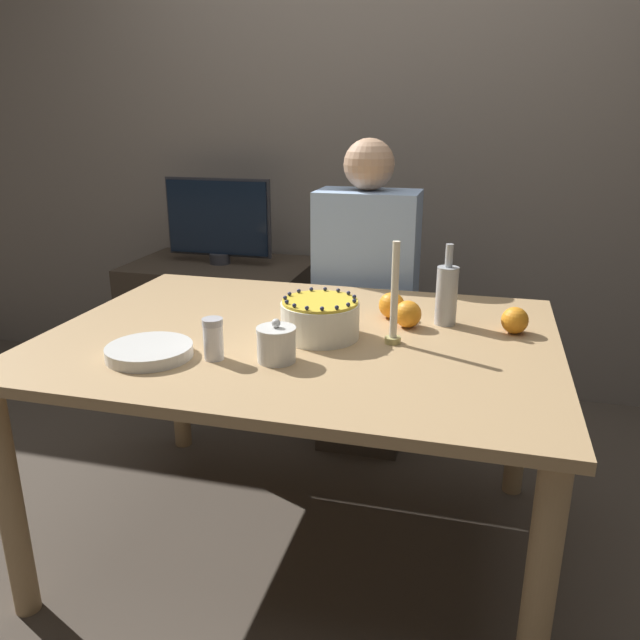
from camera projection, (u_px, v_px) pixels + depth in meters
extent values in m
plane|color=#4C4238|center=(303.00, 541.00, 2.07)|extent=(12.00, 12.00, 0.00)
cube|color=slate|center=(384.00, 124.00, 2.94)|extent=(8.00, 0.05, 2.60)
cube|color=tan|center=(301.00, 338.00, 1.84)|extent=(1.47, 1.09, 0.03)
cylinder|color=tan|center=(10.00, 504.00, 1.68)|extent=(0.07, 0.07, 0.70)
cylinder|color=tan|center=(538.00, 599.00, 1.35)|extent=(0.07, 0.07, 0.70)
cylinder|color=tan|center=(178.00, 368.00, 2.57)|extent=(0.07, 0.07, 0.70)
cylinder|color=tan|center=(521.00, 406.00, 2.24)|extent=(0.07, 0.07, 0.70)
cylinder|color=white|center=(320.00, 320.00, 1.79)|extent=(0.23, 0.23, 0.10)
cylinder|color=yellow|center=(320.00, 302.00, 1.78)|extent=(0.22, 0.22, 0.01)
sphere|color=#23284C|center=(354.00, 301.00, 1.75)|extent=(0.01, 0.01, 0.01)
sphere|color=#23284C|center=(354.00, 297.00, 1.79)|extent=(0.01, 0.01, 0.01)
sphere|color=#23284C|center=(348.00, 293.00, 1.82)|extent=(0.01, 0.01, 0.01)
sphere|color=#23284C|center=(338.00, 290.00, 1.85)|extent=(0.01, 0.01, 0.01)
sphere|color=#23284C|center=(325.00, 289.00, 1.87)|extent=(0.01, 0.01, 0.01)
sphere|color=#23284C|center=(311.00, 289.00, 1.86)|extent=(0.01, 0.01, 0.01)
sphere|color=#23284C|center=(299.00, 291.00, 1.85)|extent=(0.01, 0.01, 0.01)
sphere|color=#23284C|center=(290.00, 294.00, 1.82)|extent=(0.01, 0.01, 0.01)
sphere|color=#23284C|center=(285.00, 298.00, 1.78)|extent=(0.01, 0.01, 0.01)
sphere|color=#23284C|center=(287.00, 302.00, 1.74)|extent=(0.01, 0.01, 0.01)
sphere|color=#23284C|center=(294.00, 305.00, 1.71)|extent=(0.01, 0.01, 0.01)
sphere|color=#23284C|center=(307.00, 308.00, 1.68)|extent=(0.01, 0.01, 0.01)
sphere|color=#23284C|center=(322.00, 309.00, 1.68)|extent=(0.01, 0.01, 0.01)
sphere|color=#23284C|center=(337.00, 307.00, 1.69)|extent=(0.01, 0.01, 0.01)
sphere|color=#23284C|center=(348.00, 305.00, 1.71)|extent=(0.01, 0.01, 0.01)
cylinder|color=silver|center=(277.00, 347.00, 1.62)|extent=(0.10, 0.10, 0.08)
cylinder|color=silver|center=(277.00, 330.00, 1.61)|extent=(0.10, 0.10, 0.01)
sphere|color=silver|center=(277.00, 323.00, 1.60)|extent=(0.02, 0.02, 0.02)
cylinder|color=white|center=(214.00, 342.00, 1.63)|extent=(0.05, 0.05, 0.09)
cylinder|color=silver|center=(212.00, 322.00, 1.61)|extent=(0.05, 0.05, 0.02)
cylinder|color=silver|center=(150.00, 355.00, 1.66)|extent=(0.23, 0.23, 0.01)
cylinder|color=silver|center=(150.00, 353.00, 1.66)|extent=(0.23, 0.23, 0.01)
cylinder|color=silver|center=(149.00, 350.00, 1.65)|extent=(0.23, 0.23, 0.01)
cylinder|color=silver|center=(149.00, 347.00, 1.65)|extent=(0.23, 0.23, 0.01)
cylinder|color=tan|center=(393.00, 340.00, 1.76)|extent=(0.05, 0.05, 0.02)
cylinder|color=silver|center=(395.00, 290.00, 1.71)|extent=(0.02, 0.02, 0.27)
cylinder|color=#B2B7BC|center=(447.00, 296.00, 1.89)|extent=(0.07, 0.07, 0.18)
cylinder|color=#B2B7BC|center=(449.00, 256.00, 1.85)|extent=(0.02, 0.02, 0.07)
sphere|color=orange|center=(515.00, 320.00, 1.83)|extent=(0.08, 0.08, 0.08)
sphere|color=orange|center=(408.00, 314.00, 1.88)|extent=(0.08, 0.08, 0.08)
sphere|color=orange|center=(392.00, 305.00, 1.97)|extent=(0.08, 0.08, 0.08)
cube|color=#473D33|center=(364.00, 389.00, 2.67)|extent=(0.34, 0.34, 0.45)
cube|color=#99B7E0|center=(367.00, 268.00, 2.50)|extent=(0.40, 0.24, 0.62)
sphere|color=tan|center=(369.00, 164.00, 2.37)|extent=(0.20, 0.20, 0.20)
cube|color=#382D23|center=(223.00, 327.00, 3.13)|extent=(0.87, 0.56, 0.66)
cylinder|color=#2D2D33|center=(220.00, 258.00, 3.02)|extent=(0.10, 0.10, 0.05)
cube|color=#2D2D33|center=(218.00, 217.00, 2.96)|extent=(0.52, 0.02, 0.37)
cube|color=black|center=(218.00, 218.00, 2.96)|extent=(0.50, 0.03, 0.35)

